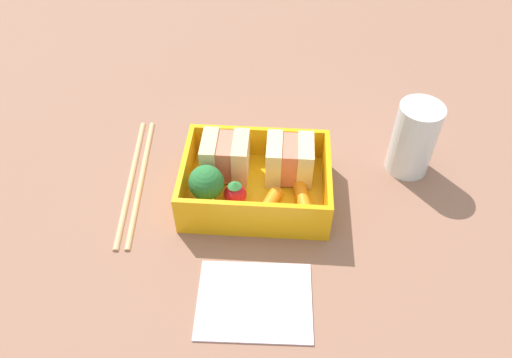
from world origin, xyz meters
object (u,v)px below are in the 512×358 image
object	(u,v)px
broccoli_floret	(206,183)
carrot_stick_left	(303,199)
folded_napkin	(255,300)
drinking_glass	(414,139)
strawberry_far_left	(235,193)
carrot_stick_far_left	(269,205)
sandwich_center_left	(289,160)
sandwich_left	(226,157)
chopstick_pair	(136,178)

from	to	relation	value
broccoli_floret	carrot_stick_left	distance (cm)	10.98
broccoli_floret	folded_napkin	xyz separation A→B (cm)	(6.10, -11.67, -4.09)
carrot_stick_left	drinking_glass	size ratio (longest dim) A/B	0.53
drinking_glass	folded_napkin	xyz separation A→B (cm)	(-17.55, -20.16, -4.46)
broccoli_floret	drinking_glass	bearing A→B (deg)	19.73
broccoli_floret	carrot_stick_left	size ratio (longest dim) A/B	1.03
strawberry_far_left	drinking_glass	size ratio (longest dim) A/B	0.34
carrot_stick_far_left	carrot_stick_left	world-z (taller)	same
folded_napkin	broccoli_floret	bearing A→B (deg)	117.60
sandwich_center_left	drinking_glass	size ratio (longest dim) A/B	0.58
carrot_stick_left	folded_napkin	size ratio (longest dim) A/B	0.44
sandwich_left	carrot_stick_far_left	xyz separation A→B (cm)	(5.36, -5.56, -1.75)
strawberry_far_left	drinking_glass	distance (cm)	22.25
carrot_stick_left	broccoli_floret	bearing A→B (deg)	-177.69
carrot_stick_far_left	sandwich_center_left	bearing A→B (deg)	69.12
broccoli_floret	carrot_stick_far_left	size ratio (longest dim) A/B	1.15
chopstick_pair	drinking_glass	world-z (taller)	drinking_glass
strawberry_far_left	folded_napkin	world-z (taller)	strawberry_far_left
folded_napkin	chopstick_pair	bearing A→B (deg)	134.94
sandwich_center_left	chopstick_pair	xyz separation A→B (cm)	(-18.49, -1.00, -3.33)
chopstick_pair	folded_napkin	size ratio (longest dim) A/B	1.87
sandwich_left	folded_napkin	xyz separation A→B (cm)	(4.54, -16.59, -3.48)
sandwich_left	carrot_stick_left	xyz separation A→B (cm)	(9.16, -4.48, -1.75)
sandwich_center_left	strawberry_far_left	xyz separation A→B (cm)	(-5.93, -4.72, -1.07)
carrot_stick_left	drinking_glass	xyz separation A→B (cm)	(12.94, 8.05, 2.73)
carrot_stick_far_left	drinking_glass	size ratio (longest dim) A/B	0.48
drinking_glass	sandwich_center_left	bearing A→B (deg)	-166.28
broccoli_floret	chopstick_pair	distance (cm)	10.96
sandwich_center_left	carrot_stick_left	bearing A→B (deg)	-69.48
drinking_glass	folded_napkin	distance (cm)	27.10
carrot_stick_left	chopstick_pair	xyz separation A→B (cm)	(-20.17, 3.48, -1.58)
sandwich_center_left	drinking_glass	world-z (taller)	drinking_glass
sandwich_center_left	strawberry_far_left	distance (cm)	7.66
drinking_glass	carrot_stick_far_left	bearing A→B (deg)	-151.40
sandwich_left	sandwich_center_left	size ratio (longest dim) A/B	1.00
drinking_glass	sandwich_left	bearing A→B (deg)	-170.83
chopstick_pair	folded_napkin	distance (cm)	22.02
sandwich_center_left	broccoli_floret	bearing A→B (deg)	-151.47
carrot_stick_left	chopstick_pair	size ratio (longest dim) A/B	0.23
broccoli_floret	carrot_stick_far_left	bearing A→B (deg)	-5.29
strawberry_far_left	drinking_glass	xyz separation A→B (cm)	(20.55, 8.29, 2.04)
folded_napkin	sandwich_center_left	bearing A→B (deg)	79.96
sandwich_left	strawberry_far_left	bearing A→B (deg)	-71.89
chopstick_pair	sandwich_center_left	bearing A→B (deg)	3.09
strawberry_far_left	chopstick_pair	world-z (taller)	strawberry_far_left
sandwich_center_left	broccoli_floret	xyz separation A→B (cm)	(-9.04, -4.91, 0.61)
strawberry_far_left	carrot_stick_far_left	world-z (taller)	strawberry_far_left
sandwich_center_left	carrot_stick_far_left	bearing A→B (deg)	-110.88
sandwich_left	carrot_stick_left	bearing A→B (deg)	-26.09
broccoli_floret	carrot_stick_far_left	world-z (taller)	broccoli_floret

